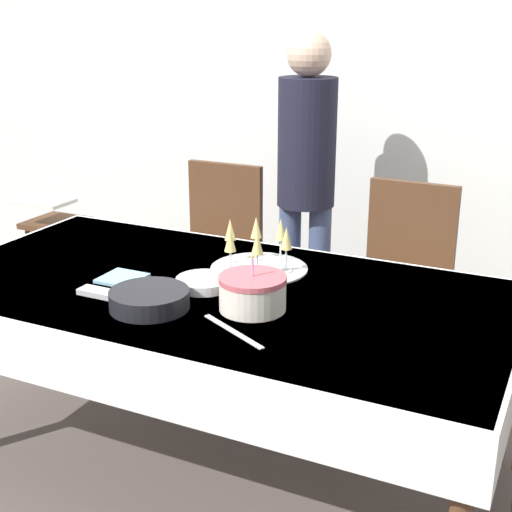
{
  "coord_description": "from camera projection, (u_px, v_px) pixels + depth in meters",
  "views": [
    {
      "loc": [
        1.17,
        -2.08,
        1.67
      ],
      "look_at": [
        0.14,
        0.06,
        0.85
      ],
      "focal_mm": 50.0,
      "sensor_mm": 36.0,
      "label": 1
    }
  ],
  "objects": [
    {
      "name": "dining_table",
      "position": [
        214.0,
        312.0,
        2.59
      ],
      "size": [
        2.12,
        1.09,
        0.73
      ],
      "color": "white",
      "rests_on": "ground_plane"
    },
    {
      "name": "plate_stack_dessert",
      "position": [
        203.0,
        283.0,
        2.54
      ],
      "size": [
        0.2,
        0.2,
        0.03
      ],
      "color": "white",
      "rests_on": "dining_table"
    },
    {
      "name": "fork_pile",
      "position": [
        101.0,
        293.0,
        2.47
      ],
      "size": [
        0.17,
        0.06,
        0.02
      ],
      "color": "silver",
      "rests_on": "dining_table"
    },
    {
      "name": "dining_chair_far_right",
      "position": [
        402.0,
        282.0,
        3.17
      ],
      "size": [
        0.43,
        0.43,
        0.96
      ],
      "color": "#51331E",
      "rests_on": "ground_plane"
    },
    {
      "name": "ground_plane",
      "position": [
        217.0,
        461.0,
        2.79
      ],
      "size": [
        12.0,
        12.0,
        0.0
      ],
      "primitive_type": "plane",
      "color": "#564C47"
    },
    {
      "name": "cake_knife",
      "position": [
        233.0,
        331.0,
        2.19
      ],
      "size": [
        0.27,
        0.16,
        0.0
      ],
      "color": "silver",
      "rests_on": "dining_table"
    },
    {
      "name": "dining_chair_far_left",
      "position": [
        216.0,
        253.0,
        3.55
      ],
      "size": [
        0.42,
        0.42,
        0.96
      ],
      "color": "#51331E",
      "rests_on": "ground_plane"
    },
    {
      "name": "person_standing",
      "position": [
        306.0,
        168.0,
        3.44
      ],
      "size": [
        0.28,
        0.28,
        1.59
      ],
      "color": "#3F4C72",
      "rests_on": "ground_plane"
    },
    {
      "name": "napkin_pile",
      "position": [
        122.0,
        278.0,
        2.62
      ],
      "size": [
        0.15,
        0.15,
        0.01
      ],
      "color": "#8CC6E0",
      "rests_on": "dining_table"
    },
    {
      "name": "champagne_tray",
      "position": [
        258.0,
        251.0,
        2.71
      ],
      "size": [
        0.37,
        0.37,
        0.18
      ],
      "color": "silver",
      "rests_on": "dining_table"
    },
    {
      "name": "birthday_cake",
      "position": [
        252.0,
        293.0,
        2.34
      ],
      "size": [
        0.23,
        0.23,
        0.19
      ],
      "color": "silver",
      "rests_on": "dining_table"
    },
    {
      "name": "wall_back",
      "position": [
        362.0,
        75.0,
        3.75
      ],
      "size": [
        8.0,
        0.05,
        2.7
      ],
      "color": "silver",
      "rests_on": "ground_plane"
    },
    {
      "name": "high_chair",
      "position": [
        55.0,
        236.0,
        3.98
      ],
      "size": [
        0.33,
        0.35,
        0.71
      ],
      "color": "#51331E",
      "rests_on": "ground_plane"
    },
    {
      "name": "plate_stack_main",
      "position": [
        149.0,
        299.0,
        2.36
      ],
      "size": [
        0.27,
        0.27,
        0.06
      ],
      "color": "black",
      "rests_on": "dining_table"
    }
  ]
}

